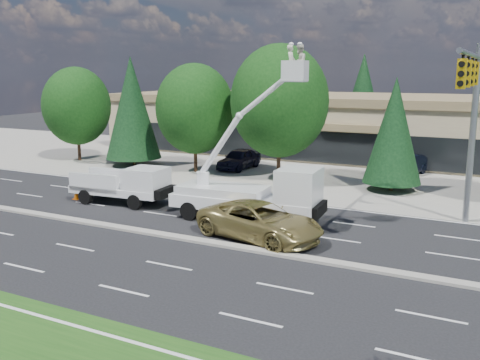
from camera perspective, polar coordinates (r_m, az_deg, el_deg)
The scene contains 20 objects.
ground at distance 24.38m, azimuth -3.31°, elevation -6.78°, with size 140.00×140.00×0.00m, color black.
concrete_apron at distance 42.33m, azimuth 10.51°, elevation 0.88°, with size 140.00×22.00×0.01m, color gray.
road_median at distance 24.36m, azimuth -3.31°, elevation -6.64°, with size 120.00×0.55×0.12m, color gray.
strip_mall at distance 51.51m, azimuth 13.85°, elevation 5.77°, with size 50.40×15.40×5.50m.
tree_front_a at distance 48.69m, azimuth -17.03°, elevation 7.54°, with size 5.83×5.83×8.10m.
tree_front_b at distance 44.73m, azimuth -11.45°, elevation 7.57°, with size 4.52×4.52×8.91m.
tree_front_c at distance 41.27m, azimuth -4.85°, elevation 7.57°, with size 6.00×6.00×8.32m.
tree_front_d at distance 37.99m, azimuth 4.23°, elevation 8.39°, with size 6.92×6.92×9.60m.
tree_front_e at distance 35.78m, azimuth 16.11°, elevation 5.09°, with size 3.73×3.73×7.35m.
tree_back_a at distance 68.81m, azimuth 1.46°, elevation 8.67°, with size 4.09×4.09×8.06m.
tree_back_b at distance 63.96m, azimuth 12.98°, elevation 8.99°, with size 4.93×4.93×9.73m.
signal_mast at distance 27.08m, azimuth 23.56°, elevation 7.20°, with size 2.76×10.16×9.00m.
utility_pickup at distance 32.02m, azimuth -12.05°, elevation -0.90°, with size 5.96×2.67×2.23m.
bucket_truck at distance 27.30m, azimuth 2.06°, elevation -0.61°, with size 8.02×2.99×9.00m.
traffic_cone_a at distance 34.05m, azimuth -17.05°, elevation -1.41°, with size 0.40×0.40×0.70m.
traffic_cone_b at distance 28.48m, azimuth -3.19°, elevation -3.38°, with size 0.40×0.40×0.70m.
traffic_cone_c at distance 26.55m, azimuth 4.35°, elevation -4.50°, with size 0.40×0.40×0.70m.
minivan at distance 24.79m, azimuth 2.15°, elevation -4.40°, with size 2.82×6.11×1.70m, color #988849.
parked_car_west at distance 42.78m, azimuth -0.10°, elevation 2.29°, with size 1.93×4.80×1.64m, color black.
parked_car_east at distance 41.94m, azimuth 17.08°, elevation 1.57°, with size 1.70×4.87×1.60m, color black.
Camera 1 is at (11.79, -19.94, 7.60)m, focal length 40.00 mm.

